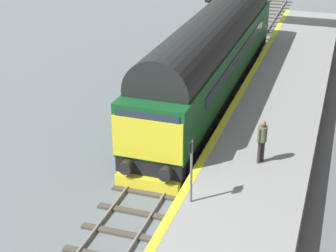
% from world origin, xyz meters
% --- Properties ---
extents(ground_plane, '(140.00, 140.00, 0.00)m').
position_xyz_m(ground_plane, '(0.00, 0.00, 0.00)').
color(ground_plane, slate).
rests_on(ground_plane, ground).
extents(track_main, '(2.50, 60.00, 0.15)m').
position_xyz_m(track_main, '(0.00, 0.00, 0.05)').
color(track_main, slate).
rests_on(track_main, ground).
extents(station_platform, '(4.00, 44.00, 1.01)m').
position_xyz_m(station_platform, '(3.60, 0.00, 0.50)').
color(station_platform, gray).
rests_on(station_platform, ground).
extents(diesel_locomotive, '(2.74, 18.93, 4.68)m').
position_xyz_m(diesel_locomotive, '(0.00, 5.23, 2.48)').
color(diesel_locomotive, black).
rests_on(diesel_locomotive, ground).
extents(signal_post_near, '(0.44, 0.22, 4.47)m').
position_xyz_m(signal_post_near, '(-2.22, 12.94, 2.92)').
color(signal_post_near, gray).
rests_on(signal_post_near, ground).
extents(platform_number_sign, '(0.10, 0.44, 2.16)m').
position_xyz_m(platform_number_sign, '(2.12, -5.79, 2.43)').
color(platform_number_sign, slate).
rests_on(platform_number_sign, station_platform).
extents(waiting_passenger, '(0.46, 0.46, 1.64)m').
position_xyz_m(waiting_passenger, '(3.79, -2.47, 1.99)').
color(waiting_passenger, '#312931').
rests_on(waiting_passenger, station_platform).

